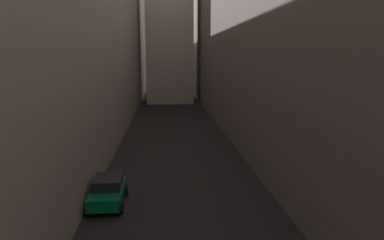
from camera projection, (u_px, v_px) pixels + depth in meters
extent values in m
plane|color=black|center=(174.00, 130.00, 42.08)|extent=(264.00, 264.00, 0.00)
cube|color=gray|center=(63.00, 36.00, 41.23)|extent=(14.06, 108.00, 21.61)
cube|color=#60594F|center=(282.00, 30.00, 43.06)|extent=(14.98, 108.00, 23.04)
cube|color=#05472D|center=(108.00, 193.00, 20.89)|extent=(1.76, 4.00, 0.68)
cube|color=black|center=(108.00, 182.00, 20.97)|extent=(1.62, 2.07, 0.57)
cylinder|color=black|center=(97.00, 191.00, 22.22)|extent=(0.22, 0.65, 0.65)
cylinder|color=black|center=(126.00, 190.00, 22.35)|extent=(0.22, 0.65, 0.65)
cylinder|color=black|center=(88.00, 209.00, 19.55)|extent=(0.22, 0.65, 0.65)
cylinder|color=black|center=(121.00, 208.00, 19.68)|extent=(0.22, 0.65, 0.65)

